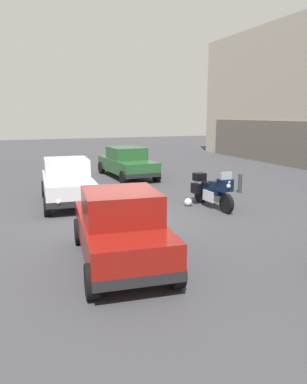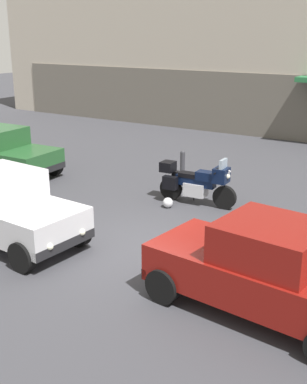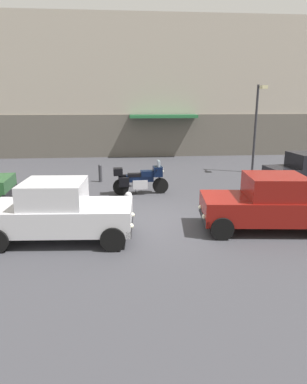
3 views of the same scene
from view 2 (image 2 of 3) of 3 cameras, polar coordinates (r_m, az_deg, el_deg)
ground_plane at (r=11.03m, az=-2.32°, el=-6.39°), size 80.00×80.00×0.00m
motorcycle at (r=13.62m, az=4.87°, el=1.14°), size 2.26×0.78×1.36m
helmet at (r=13.42m, az=1.66°, el=-1.23°), size 0.28×0.28×0.28m
car_hatchback_near at (r=8.49m, az=12.48°, el=-8.61°), size 3.99×2.14×1.64m
car_wagon_end at (r=11.54m, az=-16.76°, el=-1.73°), size 3.95×2.00×1.64m
bollard_curbside at (r=16.44m, az=3.35°, el=3.47°), size 0.16×0.16×0.84m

